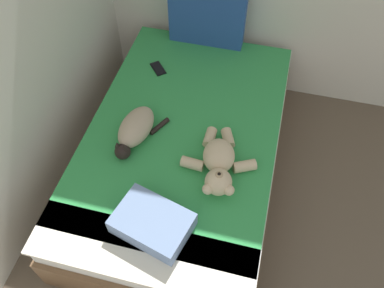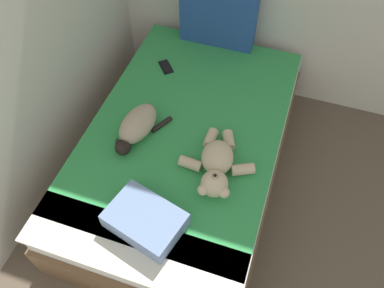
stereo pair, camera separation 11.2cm
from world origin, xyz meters
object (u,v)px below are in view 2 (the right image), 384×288
object	(u,v)px
cat	(137,126)
cell_phone	(166,67)
bed	(185,153)
teddy_bear	(217,165)
patterned_cushion	(218,17)
throw_pillow	(145,220)

from	to	relation	value
cat	cell_phone	bearing A→B (deg)	94.67
bed	teddy_bear	distance (m)	0.51
cat	teddy_bear	bearing A→B (deg)	-12.80
cat	cell_phone	xyz separation A→B (m)	(-0.05, 0.65, -0.07)
cat	cell_phone	world-z (taller)	cat
patterned_cushion	cell_phone	world-z (taller)	patterned_cushion
bed	cell_phone	bearing A→B (deg)	122.51
cat	throw_pillow	size ratio (longest dim) A/B	1.05
bed	cell_phone	xyz separation A→B (m)	(-0.33, 0.52, 0.27)
throw_pillow	bed	bearing A→B (deg)	91.67
cat	teddy_bear	xyz separation A→B (m)	(0.57, -0.13, 0.00)
cat	patterned_cushion	bearing A→B (deg)	78.21
cat	teddy_bear	size ratio (longest dim) A/B	0.79
patterned_cushion	cat	distance (m)	1.10
bed	throw_pillow	world-z (taller)	throw_pillow
patterned_cushion	cat	world-z (taller)	patterned_cushion
throw_pillow	cat	bearing A→B (deg)	117.26
teddy_bear	cell_phone	world-z (taller)	teddy_bear
patterned_cushion	cell_phone	xyz separation A→B (m)	(-0.27, -0.41, -0.22)
patterned_cushion	cat	bearing A→B (deg)	-101.79
bed	patterned_cushion	world-z (taller)	patterned_cushion
teddy_bear	throw_pillow	world-z (taller)	teddy_bear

